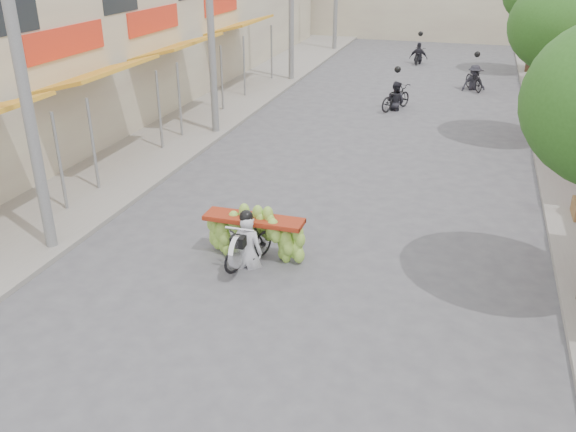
# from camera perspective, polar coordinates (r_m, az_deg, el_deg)

# --- Properties ---
(ground) EXTENTS (120.00, 120.00, 0.00)m
(ground) POSITION_cam_1_polar(r_m,az_deg,el_deg) (9.66, -5.33, -15.58)
(ground) COLOR #4F4F53
(ground) RESTS_ON ground
(sidewalk_left) EXTENTS (4.00, 60.00, 0.12)m
(sidewalk_left) POSITION_cam_1_polar(r_m,az_deg,el_deg) (24.73, -7.42, 10.00)
(sidewalk_left) COLOR gray
(sidewalk_left) RESTS_ON ground
(shophouse_row_left) EXTENTS (9.77, 40.00, 6.00)m
(shophouse_row_left) POSITION_cam_1_polar(r_m,az_deg,el_deg) (25.78, -19.36, 16.14)
(shophouse_row_left) COLOR #BEB296
(shophouse_row_left) RESTS_ON ground
(utility_pole_near) EXTENTS (0.60, 0.24, 8.00)m
(utility_pole_near) POSITION_cam_1_polar(r_m,az_deg,el_deg) (13.06, -23.84, 12.93)
(utility_pole_near) COLOR slate
(utility_pole_near) RESTS_ON ground
(utility_pole_mid) EXTENTS (0.60, 0.24, 8.00)m
(utility_pole_mid) POSITION_cam_1_polar(r_m,az_deg,el_deg) (20.67, -7.31, 18.35)
(utility_pole_mid) COLOR slate
(utility_pole_mid) RESTS_ON ground
(street_tree_mid) EXTENTS (3.40, 3.40, 5.25)m
(street_tree_mid) POSITION_cam_1_polar(r_m,az_deg,el_deg) (21.05, 24.56, 15.88)
(street_tree_mid) COLOR #3A2719
(street_tree_mid) RESTS_ON ground
(produce_crate_far) EXTENTS (1.20, 0.88, 1.16)m
(produce_crate_far) POSITION_cam_1_polar(r_m,az_deg,el_deg) (23.64, 24.72, 8.92)
(produce_crate_far) COLOR brown
(produce_crate_far) RESTS_ON ground
(banana_motorbike) EXTENTS (2.20, 1.77, 2.12)m
(banana_motorbike) POSITION_cam_1_polar(r_m,az_deg,el_deg) (12.58, -3.53, -1.38)
(banana_motorbike) COLOR black
(banana_motorbike) RESTS_ON ground
(pedestrian) EXTENTS (0.94, 0.61, 1.84)m
(pedestrian) POSITION_cam_1_polar(r_m,az_deg,el_deg) (23.45, 25.10, 9.57)
(pedestrian) COLOR silver
(pedestrian) RESTS_ON ground
(bg_motorbike_a) EXTENTS (1.33, 1.83, 1.95)m
(bg_motorbike_a) POSITION_cam_1_polar(r_m,az_deg,el_deg) (24.70, 10.08, 11.41)
(bg_motorbike_a) COLOR black
(bg_motorbike_a) RESTS_ON ground
(bg_motorbike_b) EXTENTS (1.19, 1.76, 1.95)m
(bg_motorbike_b) POSITION_cam_1_polar(r_m,az_deg,el_deg) (28.79, 17.10, 12.81)
(bg_motorbike_b) COLOR black
(bg_motorbike_b) RESTS_ON ground
(bg_motorbike_c) EXTENTS (1.01, 1.45, 1.95)m
(bg_motorbike_c) POSITION_cam_1_polar(r_m,az_deg,el_deg) (34.44, 12.19, 15.11)
(bg_motorbike_c) COLOR black
(bg_motorbike_c) RESTS_ON ground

